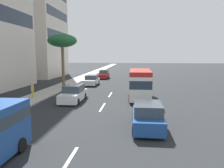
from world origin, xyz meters
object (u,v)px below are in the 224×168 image
Objects in this scene: car_fourth at (92,80)px; pedestrian_near_lamp at (33,90)px; car_second at (147,116)px; palm_tree at (62,41)px; minibus_third at (140,83)px; car_seventh at (140,77)px; car_sixth at (104,74)px; car_fifth at (74,94)px.

pedestrian_near_lamp reaches higher than car_fourth.
car_second is 0.58× the size of palm_tree.
minibus_third is 16.50m from car_seventh.
car_sixth is 13.85m from palm_tree.
minibus_third reaches higher than car_sixth.
car_sixth reaches higher than car_fourth.
pedestrian_near_lamp is 0.21× the size of palm_tree.
minibus_third is 7.08m from car_fifth.
car_second is at bearing 13.29° from car_sixth.
palm_tree is (-1.60, 4.04, 5.99)m from car_fourth.
palm_tree is at bearing 52.72° from minibus_third.
minibus_third reaches higher than car_fifth.
car_second is 0.95× the size of car_sixth.
palm_tree reaches higher than car_sixth.
pedestrian_near_lamp is (-21.65, 4.61, 0.20)m from car_sixth.
car_second is 30.61m from car_sixth.
minibus_third is 11.48m from pedestrian_near_lamp.
car_fourth is at bearing 128.91° from car_seventh.
car_fifth is (-2.01, 6.72, -0.90)m from minibus_third.
car_second is at bearing 179.72° from car_seventh.
car_fourth is at bearing 151.06° from pedestrian_near_lamp.
car_second is 2.83× the size of pedestrian_near_lamp.
car_second is 0.71× the size of minibus_third.
minibus_third is at bearing 178.61° from car_seventh.
minibus_third is 3.97× the size of pedestrian_near_lamp.
car_fourth is 0.59× the size of palm_tree.
pedestrian_near_lamp is at bearing -12.02° from car_sixth.
palm_tree is at bearing 170.19° from pedestrian_near_lamp.
minibus_third is at bearing 1.63° from car_second.
car_fourth is at bearing -68.33° from palm_tree.
car_fourth is 0.95× the size of car_fifth.
minibus_third is 1.39× the size of car_fourth.
palm_tree is at bearing -68.33° from car_fourth.
pedestrian_near_lamp is at bearing 146.56° from car_seventh.
car_seventh is 2.85× the size of pedestrian_near_lamp.
car_seventh is at bearing 128.91° from car_fourth.
car_fourth is (19.74, 7.58, -0.05)m from car_second.
minibus_third is 21.40m from car_sixth.
car_second is 9.55m from minibus_third.
palm_tree is at bearing -156.54° from car_fifth.
car_sixth reaches higher than car_second.
car_fourth is 2.85× the size of pedestrian_near_lamp.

